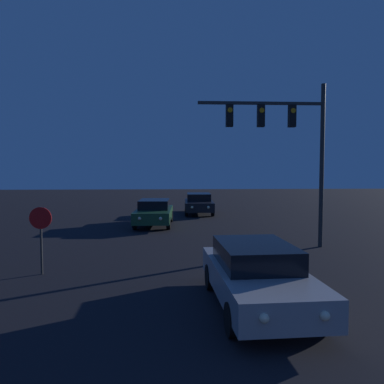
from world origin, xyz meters
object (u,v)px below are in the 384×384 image
at_px(car_far, 199,203).
at_px(traffic_signal_mast, 287,136).
at_px(car_mid, 154,212).
at_px(stop_sign, 41,228).
at_px(car_near, 257,274).

bearing_deg(car_far, traffic_signal_mast, 104.92).
bearing_deg(car_mid, traffic_signal_mast, 134.38).
xyz_separation_m(car_far, traffic_signal_mast, (2.80, -11.95, 3.84)).
xyz_separation_m(car_mid, stop_sign, (-3.00, -10.00, 0.68)).
distance_m(car_far, stop_sign, 16.66).
bearing_deg(car_near, car_mid, -79.52).
height_order(car_near, stop_sign, stop_sign).
relative_size(car_far, traffic_signal_mast, 0.72).
relative_size(car_near, traffic_signal_mast, 0.72).
xyz_separation_m(car_near, stop_sign, (-6.04, 3.04, 0.68)).
distance_m(car_mid, stop_sign, 10.46).
xyz_separation_m(car_near, car_far, (-0.06, 18.57, 0.00)).
xyz_separation_m(traffic_signal_mast, stop_sign, (-8.79, -3.58, -3.17)).
height_order(car_far, stop_sign, stop_sign).
bearing_deg(stop_sign, car_mid, 73.31).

